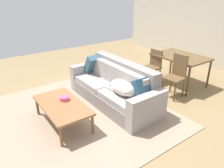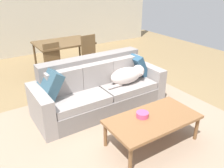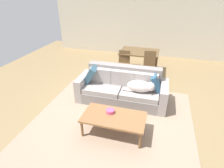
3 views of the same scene
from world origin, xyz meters
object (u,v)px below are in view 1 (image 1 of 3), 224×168
Objects in this scene: dining_table at (180,58)px; dining_chair_near_left at (153,65)px; throw_pillow_by_left_arm at (95,64)px; bowl_on_coffee_table at (64,98)px; coffee_table at (62,106)px; throw_pillow_by_right_arm at (145,89)px; dog_on_left_cushion at (123,88)px; dining_chair_near_right at (176,74)px; couch at (115,88)px.

dining_table is 0.70m from dining_chair_near_left.
bowl_on_coffee_table is at bearing -53.75° from throw_pillow_by_left_arm.
dining_chair_near_left is at bearing 67.15° from throw_pillow_by_left_arm.
bowl_on_coffee_table is 3.12m from dining_table.
throw_pillow_by_right_arm is at bearing 61.00° from coffee_table.
dining_chair_near_right is at bearing 87.54° from dog_on_left_cushion.
couch is 1.17m from bowl_on_coffee_table.
coffee_table is 1.30× the size of dining_chair_near_right.
bowl_on_coffee_table is 0.19× the size of dining_chair_near_left.
throw_pillow_by_left_arm is 2.81× the size of bowl_on_coffee_table.
bowl_on_coffee_table is 0.13× the size of dining_table.
throw_pillow_by_left_arm reaches higher than dog_on_left_cushion.
dining_chair_near_left is at bearing 129.78° from throw_pillow_by_right_arm.
dog_on_left_cushion is 1.38m from throw_pillow_by_left_arm.
dining_table is at bearing 62.24° from throw_pillow_by_left_arm.
couch is 0.58m from dog_on_left_cushion.
bowl_on_coffee_table is at bearing -124.46° from throw_pillow_by_right_arm.
dining_table is (-0.36, 2.11, 0.11)m from dog_on_left_cushion.
couch is at bearing -117.97° from dining_chair_near_right.
bowl_on_coffee_table is at bearing 136.81° from coffee_table.
throw_pillow_by_right_arm is 0.34× the size of coffee_table.
throw_pillow_by_left_arm is 1.50m from bowl_on_coffee_table.
dog_on_left_cushion is at bearing -80.29° from dining_table.
dining_chair_near_right reaches higher than dining_table.
throw_pillow_by_right_arm is at bearing 31.44° from dog_on_left_cushion.
dining_table is at bearing 46.22° from dining_chair_near_left.
dining_table reaches higher than dog_on_left_cushion.
dining_table is 1.33× the size of dining_chair_near_right.
throw_pillow_by_left_arm is at bearing -179.30° from throw_pillow_by_right_arm.
dog_on_left_cushion is 0.80× the size of dining_chair_near_right.
dog_on_left_cushion is 1.48m from dining_chair_near_right.
bowl_on_coffee_table is (0.02, -1.17, 0.11)m from couch.
throw_pillow_by_left_arm is 0.37× the size of dining_table.
bowl_on_coffee_table is (-0.11, 0.10, 0.08)m from coffee_table.
couch is 13.49× the size of bowl_on_coffee_table.
coffee_table is at bearing -104.56° from dining_chair_near_right.
dining_chair_near_right is (0.42, 2.58, 0.16)m from coffee_table.
dining_chair_near_right is (-0.31, 1.26, -0.09)m from throw_pillow_by_right_arm.
dog_on_left_cushion is 2.14m from dining_table.
couch is at bearing -2.07° from throw_pillow_by_left_arm.
couch is 1.44m from dining_chair_near_right.
dog_on_left_cushion reaches higher than bowl_on_coffee_table.
dining_chair_near_right is (0.55, 1.31, 0.19)m from couch.
coffee_table is 2.71m from dining_chair_near_left.
dining_chair_near_left is at bearing 115.57° from dog_on_left_cushion.
dining_chair_near_left is at bearing 96.55° from bowl_on_coffee_table.
throw_pillow_by_right_arm is 0.49× the size of dining_chair_near_left.
dining_chair_near_right reaches higher than coffee_table.
couch reaches higher than throw_pillow_by_left_arm.
coffee_table is 7.43× the size of bowl_on_coffee_table.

